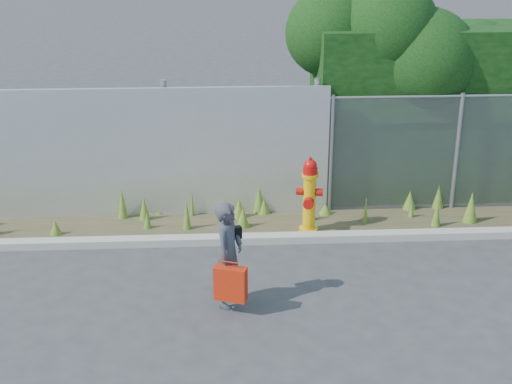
{
  "coord_description": "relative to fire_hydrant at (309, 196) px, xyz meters",
  "views": [
    {
      "loc": [
        -0.85,
        -8.28,
        4.76
      ],
      "look_at": [
        -0.3,
        1.4,
        1.0
      ],
      "focal_mm": 50.0,
      "sensor_mm": 36.0,
      "label": 1
    }
  ],
  "objects": [
    {
      "name": "black_shoulder_bag",
      "position": [
        -1.26,
        -2.03,
        0.32
      ],
      "size": [
        0.21,
        0.09,
        0.16
      ],
      "rotation": [
        0.0,
        0.0,
        0.3
      ],
      "color": "black"
    },
    {
      "name": "corrugated_fence",
      "position": [
        -3.84,
        0.85,
        0.49
      ],
      "size": [
        8.5,
        0.21,
        2.3
      ],
      "color": "silver",
      "rests_on": "ground"
    },
    {
      "name": "ground",
      "position": [
        -0.59,
        -2.16,
        -0.61
      ],
      "size": [
        80.0,
        80.0,
        0.0
      ],
      "primitive_type": "plane",
      "color": "#373739",
      "rests_on": "ground"
    },
    {
      "name": "curb",
      "position": [
        -0.59,
        -0.36,
        -0.55
      ],
      "size": [
        16.0,
        0.22,
        0.12
      ],
      "primitive_type": "cube",
      "color": "#A4A194",
      "rests_on": "ground"
    },
    {
      "name": "woman",
      "position": [
        -1.33,
        -2.21,
        0.1
      ],
      "size": [
        0.52,
        0.61,
        1.43
      ],
      "primitive_type": "imported",
      "rotation": [
        0.0,
        0.0,
        1.15
      ],
      "color": "#105C68",
      "rests_on": "ground"
    },
    {
      "name": "red_tote_bag",
      "position": [
        -1.31,
        -2.48,
        -0.18
      ],
      "size": [
        0.41,
        0.15,
        0.54
      ],
      "rotation": [
        0.0,
        0.0,
        -0.33
      ],
      "color": "#B32E0A"
    },
    {
      "name": "hedge",
      "position": [
        3.68,
        1.82,
        1.47
      ],
      "size": [
        7.83,
        2.1,
        3.83
      ],
      "color": "black",
      "rests_on": "ground"
    },
    {
      "name": "fire_hydrant",
      "position": [
        0.0,
        0.0,
        0.0
      ],
      "size": [
        0.42,
        0.38,
        1.26
      ],
      "rotation": [
        0.0,
        0.0,
        -0.2
      ],
      "color": "#E2AB0B",
      "rests_on": "ground"
    },
    {
      "name": "weed_strip",
      "position": [
        -1.18,
        0.38,
        -0.47
      ],
      "size": [
        16.0,
        1.36,
        0.55
      ],
      "color": "#443D27",
      "rests_on": "ground"
    }
  ]
}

